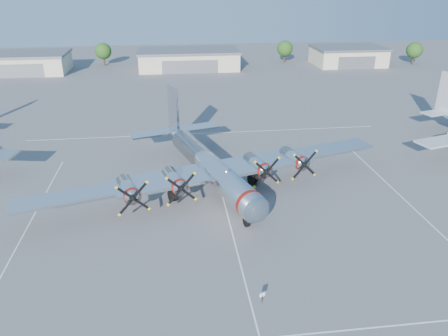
{
  "coord_description": "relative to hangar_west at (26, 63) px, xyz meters",
  "views": [
    {
      "loc": [
        -5.8,
        -46.36,
        25.25
      ],
      "look_at": [
        0.36,
        2.75,
        3.2
      ],
      "focal_mm": 35.0,
      "sensor_mm": 36.0,
      "label": 1
    }
  ],
  "objects": [
    {
      "name": "info_placard",
      "position": [
        45.96,
        -100.07,
        -2.01
      ],
      "size": [
        0.51,
        0.21,
        1.0
      ],
      "rotation": [
        0.0,
        0.0,
        0.34
      ],
      "color": "black",
      "rests_on": "ground"
    },
    {
      "name": "ground",
      "position": [
        45.0,
        -81.96,
        -2.71
      ],
      "size": [
        260.0,
        260.0,
        0.0
      ],
      "primitive_type": "plane",
      "color": "#545457",
      "rests_on": "ground"
    },
    {
      "name": "hangar_east",
      "position": [
        93.0,
        0.0,
        0.0
      ],
      "size": [
        20.6,
        14.6,
        5.4
      ],
      "color": "beige",
      "rests_on": "ground"
    },
    {
      "name": "main_bomber_b29",
      "position": [
        43.53,
        -77.49,
        -2.71
      ],
      "size": [
        53.79,
        44.05,
        10.29
      ],
      "primitive_type": null,
      "rotation": [
        0.0,
        0.0,
        0.3
      ],
      "color": "silver",
      "rests_on": "ground"
    },
    {
      "name": "tree_far_east",
      "position": [
        113.0,
        -1.96,
        1.51
      ],
      "size": [
        4.8,
        4.8,
        6.64
      ],
      "color": "#382619",
      "rests_on": "ground"
    },
    {
      "name": "tree_east",
      "position": [
        75.0,
        6.04,
        1.51
      ],
      "size": [
        4.8,
        4.8,
        6.64
      ],
      "color": "#382619",
      "rests_on": "ground"
    },
    {
      "name": "tree_west",
      "position": [
        20.0,
        8.04,
        1.51
      ],
      "size": [
        4.8,
        4.8,
        6.64
      ],
      "color": "#382619",
      "rests_on": "ground"
    },
    {
      "name": "parking_lines",
      "position": [
        45.0,
        -83.71,
        -2.71
      ],
      "size": [
        60.0,
        50.08,
        0.01
      ],
      "color": "silver",
      "rests_on": "ground"
    },
    {
      "name": "hangar_west",
      "position": [
        0.0,
        0.0,
        0.0
      ],
      "size": [
        22.6,
        14.6,
        5.4
      ],
      "color": "beige",
      "rests_on": "ground"
    },
    {
      "name": "hangar_center",
      "position": [
        45.0,
        -0.0,
        -0.0
      ],
      "size": [
        28.6,
        14.6,
        5.4
      ],
      "color": "beige",
      "rests_on": "ground"
    }
  ]
}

